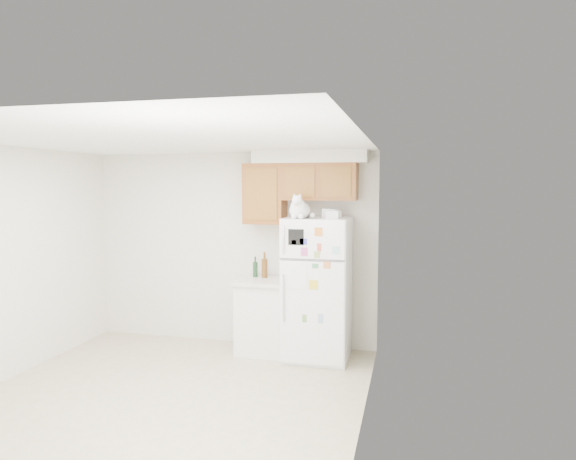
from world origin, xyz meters
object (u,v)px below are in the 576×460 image
(base_counter, at_px, (264,315))
(storage_box_back, at_px, (331,213))
(storage_box_front, at_px, (334,215))
(bottle_amber, at_px, (265,265))
(refrigerator, at_px, (317,288))
(bottle_green, at_px, (255,267))
(cat, at_px, (299,209))

(base_counter, bearing_deg, storage_box_back, 5.05)
(storage_box_front, distance_m, bottle_amber, 1.16)
(refrigerator, distance_m, bottle_amber, 0.76)
(bottle_green, height_order, bottle_amber, bottle_amber)
(refrigerator, distance_m, storage_box_back, 0.92)
(refrigerator, bearing_deg, base_counter, 173.91)
(storage_box_back, bearing_deg, refrigerator, -113.99)
(storage_box_back, xyz_separation_m, bottle_green, (-0.97, 0.05, -0.70))
(storage_box_back, relative_size, bottle_amber, 0.55)
(base_counter, relative_size, cat, 2.20)
(bottle_amber, bearing_deg, cat, -36.88)
(storage_box_front, bearing_deg, base_counter, -177.30)
(storage_box_front, height_order, bottle_green, storage_box_front)
(cat, bearing_deg, storage_box_back, 50.94)
(base_counter, distance_m, storage_box_back, 1.53)
(base_counter, relative_size, storage_box_front, 6.13)
(cat, distance_m, storage_box_front, 0.40)
(refrigerator, relative_size, cat, 4.06)
(refrigerator, xyz_separation_m, base_counter, (-0.69, 0.07, -0.39))
(refrigerator, xyz_separation_m, bottle_amber, (-0.71, 0.17, 0.23))
(cat, bearing_deg, bottle_amber, 143.12)
(storage_box_front, bearing_deg, bottle_green, 177.92)
(cat, relative_size, bottle_green, 1.61)
(bottle_amber, bearing_deg, refrigerator, -13.42)
(storage_box_back, distance_m, bottle_green, 1.20)
(storage_box_back, height_order, storage_box_front, storage_box_back)
(storage_box_front, distance_m, bottle_green, 1.29)
(base_counter, bearing_deg, bottle_green, 140.44)
(refrigerator, bearing_deg, bottle_amber, 166.58)
(cat, height_order, storage_box_front, cat)
(storage_box_back, xyz_separation_m, storage_box_front, (0.07, -0.26, -0.01))
(storage_box_front, xyz_separation_m, bottle_green, (-1.05, 0.31, -0.69))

